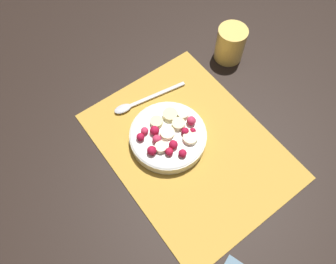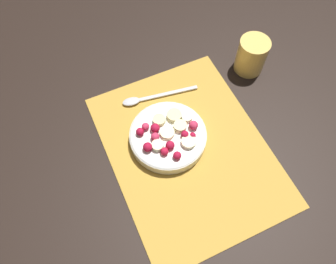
% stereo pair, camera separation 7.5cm
% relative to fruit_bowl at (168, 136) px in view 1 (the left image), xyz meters
% --- Properties ---
extents(ground_plane, '(3.00, 3.00, 0.00)m').
position_rel_fruit_bowl_xyz_m(ground_plane, '(0.04, 0.03, -0.03)').
color(ground_plane, black).
extents(placemat, '(0.47, 0.36, 0.01)m').
position_rel_fruit_bowl_xyz_m(placemat, '(0.04, 0.03, -0.02)').
color(placemat, gold).
rests_on(placemat, ground_plane).
extents(fruit_bowl, '(0.18, 0.18, 0.05)m').
position_rel_fruit_bowl_xyz_m(fruit_bowl, '(0.00, 0.00, 0.00)').
color(fruit_bowl, silver).
rests_on(fruit_bowl, placemat).
extents(spoon, '(0.05, 0.20, 0.01)m').
position_rel_fruit_bowl_xyz_m(spoon, '(-0.13, -0.00, -0.02)').
color(spoon, silver).
rests_on(spoon, placemat).
extents(drinking_glass, '(0.08, 0.08, 0.10)m').
position_rel_fruit_bowl_xyz_m(drinking_glass, '(-0.11, 0.29, 0.02)').
color(drinking_glass, '#F4CC66').
rests_on(drinking_glass, ground_plane).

